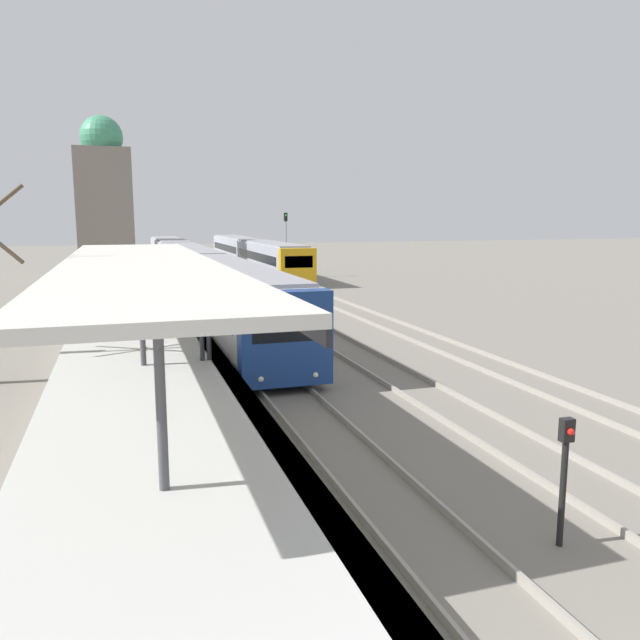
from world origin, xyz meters
name	(u,v)px	position (x,y,z in m)	size (l,w,h in m)	color
platform_canopy	(141,265)	(-3.84, 15.62, 3.73)	(4.00, 21.57, 2.98)	beige
person_on_platform	(205,327)	(-2.11, 15.69, 1.86)	(0.40, 0.40, 1.66)	#2D2D33
train_near	(190,268)	(0.00, 39.64, 1.72)	(2.68, 50.89, 3.10)	navy
train_far	(252,253)	(7.54, 56.13, 1.67)	(2.64, 32.61, 3.01)	gold
signal_post_near	(564,469)	(1.91, 5.01, 1.26)	(0.20, 0.21, 2.05)	black
signal_mast_far	(286,237)	(8.98, 48.92, 3.38)	(0.28, 0.29, 5.42)	gray
distant_domed_building	(105,201)	(-5.44, 55.35, 6.45)	(4.61, 4.61, 13.57)	slate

